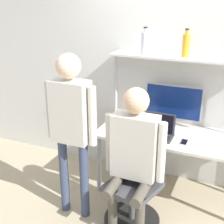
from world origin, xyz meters
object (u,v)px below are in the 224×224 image
Objects in this scene: laptop at (158,130)px; person_seated at (134,149)px; cell_phone at (184,142)px; person_standing at (71,118)px; monitor at (173,103)px; bottle_clear at (145,42)px; office_chair at (135,198)px; bottle_amber at (186,45)px.

laptop is 0.23× the size of person_seated.
person_standing reaches higher than cell_phone.
monitor is 1.92× the size of laptop.
person_standing reaches higher than person_seated.
laptop is 0.96m from bottle_clear.
bottle_clear is (0.41, 0.94, 0.60)m from person_standing.
office_chair reaches higher than cell_phone.
monitor is at bearing 7.57° from bottle_clear.
person_seated is at bearing -105.98° from bottle_amber.
person_seated is at bearing -97.25° from laptop.
laptop is 0.60m from person_seated.
person_seated is 4.95× the size of bottle_clear.
person_seated is (-0.08, -0.59, 0.03)m from laptop.
cell_phone is 0.52× the size of bottle_clear.
bottle_amber reaches higher than person_standing.
laptop is 0.20× the size of person_standing.
laptop is at bearing 82.75° from person_seated.
monitor is at bearing 52.53° from person_standing.
cell_phone is 0.52× the size of bottle_amber.
cell_phone is 1.15m from bottle_clear.
office_chair is (-0.14, -0.87, -0.74)m from monitor.
bottle_amber is (-0.12, 0.35, 0.94)m from cell_phone.
person_standing is (-0.68, -0.66, 0.28)m from laptop.
laptop is at bearing -102.80° from monitor.
person_seated is 1.22m from bottle_clear.
laptop is 1.16× the size of bottle_amber.
bottle_amber is (0.85, 0.94, 0.60)m from person_standing.
laptop reaches higher than cell_phone.
office_chair is at bearing -75.76° from bottle_clear.
office_chair is 0.57m from person_seated.
bottle_clear is (-0.21, 0.82, 1.41)m from office_chair.
laptop is at bearing 83.31° from office_chair.
bottle_clear is (-0.35, -0.05, 0.67)m from monitor.
monitor is at bearing 80.77° from person_seated.
laptop is 1.16× the size of bottle_clear.
bottle_clear reaches higher than person_seated.
cell_phone is (0.29, -0.07, -0.06)m from laptop.
person_standing is (-0.62, -0.12, 0.81)m from office_chair.
person_standing is at bearing -169.44° from office_chair.
person_standing is at bearing -148.76° from cell_phone.
bottle_clear is (-0.20, 0.87, 0.84)m from person_seated.
bottle_amber is at bearing -24.80° from monitor.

